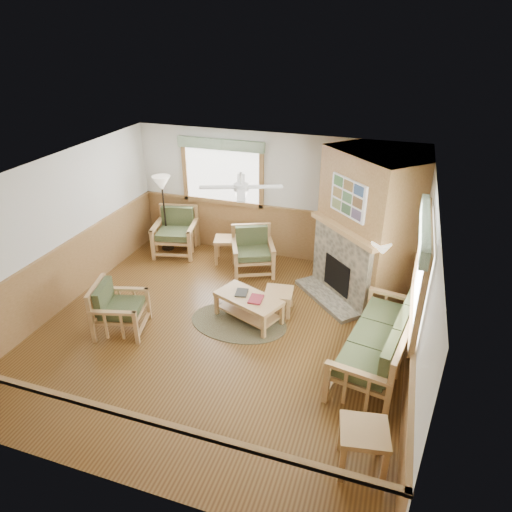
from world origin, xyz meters
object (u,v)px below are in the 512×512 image
(armchair_back_left, at_px, (175,232))
(floor_lamp_left, at_px, (165,213))
(coffee_table, at_px, (249,308))
(footstool, at_px, (279,301))
(armchair_left, at_px, (120,308))
(floor_lamp_right, at_px, (376,282))
(armchair_back_right, at_px, (253,252))
(end_table_sofa, at_px, (362,448))
(end_table_chairs, at_px, (226,250))
(sofa, at_px, (378,339))

(armchair_back_left, relative_size, floor_lamp_left, 0.58)
(coffee_table, distance_m, footstool, 0.59)
(footstool, bearing_deg, armchair_left, -150.05)
(floor_lamp_right, bearing_deg, armchair_back_left, 164.59)
(coffee_table, relative_size, floor_lamp_right, 0.79)
(floor_lamp_left, bearing_deg, floor_lamp_right, -15.78)
(armchair_back_right, relative_size, armchair_left, 1.05)
(armchair_back_left, distance_m, armchair_back_right, 1.93)
(end_table_sofa, xyz_separation_m, footstool, (-1.79, 2.80, -0.09))
(armchair_left, height_order, end_table_chairs, armchair_left)
(floor_lamp_left, bearing_deg, sofa, -27.97)
(armchair_left, distance_m, end_table_chairs, 2.95)
(armchair_back_left, xyz_separation_m, footstool, (2.81, -1.54, -0.29))
(armchair_back_right, height_order, floor_lamp_right, floor_lamp_right)
(armchair_back_left, height_order, footstool, armchair_back_left)
(sofa, bearing_deg, armchair_left, -74.53)
(sofa, bearing_deg, end_table_sofa, 9.86)
(sofa, bearing_deg, coffee_table, -93.90)
(sofa, height_order, armchair_left, sofa)
(sofa, xyz_separation_m, footstool, (-1.79, 0.95, -0.29))
(footstool, height_order, floor_lamp_left, floor_lamp_left)
(armchair_back_left, relative_size, floor_lamp_right, 0.68)
(sofa, relative_size, floor_lamp_right, 1.48)
(armchair_back_right, relative_size, end_table_sofa, 1.50)
(sofa, relative_size, end_table_chairs, 4.00)
(armchair_back_left, bearing_deg, floor_lamp_right, -27.87)
(armchair_left, distance_m, end_table_sofa, 4.38)
(armchair_back_right, relative_size, coffee_table, 0.79)
(floor_lamp_right, bearing_deg, sofa, -82.19)
(armchair_back_left, distance_m, floor_lamp_right, 4.60)
(armchair_left, bearing_deg, armchair_back_left, -5.68)
(footstool, bearing_deg, floor_lamp_left, 152.00)
(armchair_back_left, height_order, armchair_back_right, armchair_back_left)
(sofa, xyz_separation_m, end_table_sofa, (0.00, -1.86, -0.20))
(floor_lamp_left, bearing_deg, armchair_left, -75.88)
(armchair_back_right, distance_m, armchair_left, 2.97)
(footstool, xyz_separation_m, floor_lamp_right, (1.61, 0.32, 0.52))
(sofa, distance_m, armchair_back_right, 3.47)
(armchair_back_right, height_order, footstool, armchair_back_right)
(armchair_back_right, height_order, end_table_chairs, armchair_back_right)
(sofa, bearing_deg, floor_lamp_left, -108.11)
(floor_lamp_right, bearing_deg, footstool, -168.85)
(armchair_left, distance_m, floor_lamp_right, 4.31)
(end_table_chairs, xyz_separation_m, floor_lamp_right, (3.20, -1.18, 0.46))
(armchair_left, relative_size, floor_lamp_right, 0.60)
(floor_lamp_left, distance_m, floor_lamp_right, 4.90)
(sofa, height_order, floor_lamp_right, floor_lamp_right)
(armchair_back_left, xyz_separation_m, floor_lamp_right, (4.43, -1.22, 0.24))
(end_table_chairs, distance_m, floor_lamp_right, 3.45)
(armchair_left, distance_m, coffee_table, 2.15)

